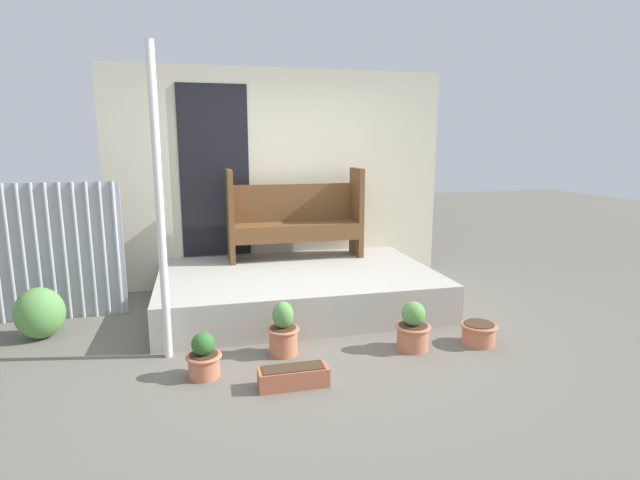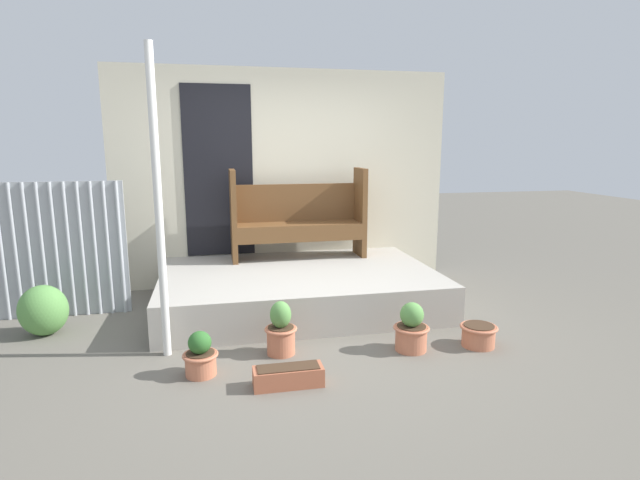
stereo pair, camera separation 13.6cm
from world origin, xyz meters
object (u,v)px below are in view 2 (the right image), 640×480
(bench, at_px, (298,215))
(planter_box_rect, at_px, (288,376))
(support_post, at_px, (158,207))
(flower_pot_left, at_px, (200,356))
(flower_pot_middle, at_px, (281,331))
(flower_pot_far_right, at_px, (478,334))
(shrub_by_fence, at_px, (43,310))
(flower_pot_right, at_px, (411,330))

(bench, xyz_separation_m, planter_box_rect, (-0.49, -2.42, -0.83))
(support_post, distance_m, flower_pot_left, 1.21)
(flower_pot_middle, height_order, flower_pot_far_right, flower_pot_middle)
(planter_box_rect, xyz_separation_m, shrub_by_fence, (-2.04, 1.44, 0.16))
(support_post, distance_m, flower_pot_middle, 1.41)
(planter_box_rect, bearing_deg, flower_pot_middle, 87.60)
(support_post, xyz_separation_m, flower_pot_right, (2.02, -0.34, -1.06))
(flower_pot_middle, height_order, shrub_by_fence, shrub_by_fence)
(bench, xyz_separation_m, flower_pot_left, (-1.11, -2.11, -0.75))
(support_post, distance_m, flower_pot_far_right, 2.88)
(bench, bearing_deg, planter_box_rect, -101.73)
(flower_pot_right, distance_m, flower_pot_far_right, 0.61)
(bench, bearing_deg, flower_pot_right, -73.01)
(support_post, height_order, flower_pot_left, support_post)
(bench, relative_size, shrub_by_fence, 3.35)
(flower_pot_right, bearing_deg, flower_pot_far_right, -3.81)
(flower_pot_middle, distance_m, flower_pot_right, 1.10)
(bench, height_order, shrub_by_fence, bench)
(flower_pot_right, xyz_separation_m, shrub_by_fence, (-3.15, 1.03, 0.05))
(bench, relative_size, planter_box_rect, 3.09)
(planter_box_rect, distance_m, shrub_by_fence, 2.50)
(flower_pot_far_right, bearing_deg, bench, 121.02)
(flower_pot_far_right, relative_size, planter_box_rect, 0.63)
(bench, relative_size, flower_pot_right, 3.73)
(bench, relative_size, flower_pot_left, 4.52)
(flower_pot_middle, xyz_separation_m, shrub_by_fence, (-2.06, 0.87, 0.04))
(bench, bearing_deg, shrub_by_fence, -159.18)
(flower_pot_middle, bearing_deg, flower_pot_right, -8.20)
(shrub_by_fence, bearing_deg, support_post, -31.37)
(flower_pot_right, distance_m, shrub_by_fence, 3.31)
(flower_pot_left, bearing_deg, support_post, 122.55)
(bench, relative_size, flower_pot_far_right, 4.89)
(flower_pot_right, relative_size, planter_box_rect, 0.83)
(bench, distance_m, flower_pot_far_right, 2.52)
(flower_pot_middle, bearing_deg, flower_pot_left, -158.02)
(support_post, relative_size, bench, 1.58)
(flower_pot_left, relative_size, planter_box_rect, 0.68)
(flower_pot_right, height_order, shrub_by_fence, shrub_by_fence)
(support_post, distance_m, flower_pot_right, 2.30)
(flower_pot_left, distance_m, flower_pot_middle, 0.70)
(bench, distance_m, planter_box_rect, 2.60)
(flower_pot_middle, bearing_deg, flower_pot_far_right, -6.64)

